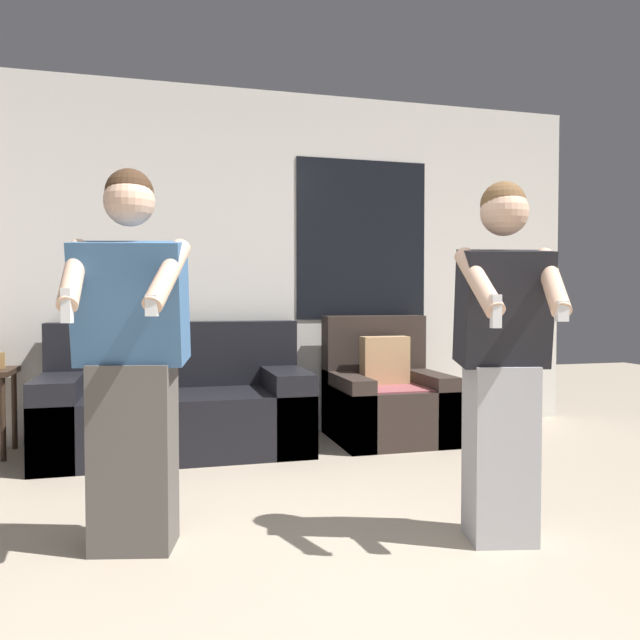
# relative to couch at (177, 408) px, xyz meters

# --- Properties ---
(wall_back) EXTENTS (5.92, 0.07, 2.70)m
(wall_back) POSITION_rel_couch_xyz_m (0.42, 0.46, 1.05)
(wall_back) COLOR silver
(wall_back) RESTS_ON ground_plane
(couch) EXTENTS (1.79, 0.86, 0.90)m
(couch) POSITION_rel_couch_xyz_m (0.00, 0.00, 0.00)
(couch) COLOR black
(couch) RESTS_ON ground_plane
(armchair) EXTENTS (0.81, 0.81, 0.93)m
(armchair) POSITION_rel_couch_xyz_m (1.55, -0.01, 0.01)
(armchair) COLOR #332823
(armchair) RESTS_ON ground_plane
(person_left) EXTENTS (0.51, 0.55, 1.61)m
(person_left) POSITION_rel_couch_xyz_m (-0.24, -1.71, 0.50)
(person_left) COLOR #56514C
(person_left) RESTS_ON ground_plane
(person_right) EXTENTS (0.45, 0.53, 1.58)m
(person_right) POSITION_rel_couch_xyz_m (1.32, -2.03, 0.50)
(person_right) COLOR #B2B2B7
(person_right) RESTS_ON ground_plane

